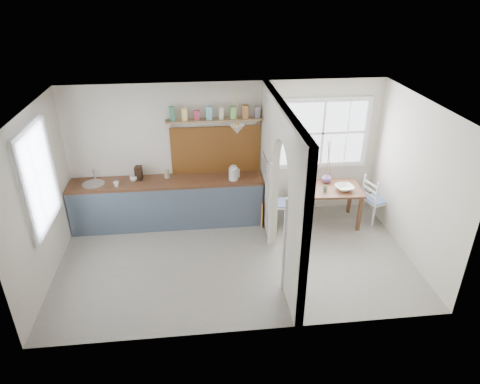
{
  "coord_description": "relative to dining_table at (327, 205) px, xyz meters",
  "views": [
    {
      "loc": [
        -0.57,
        -5.8,
        4.29
      ],
      "look_at": [
        0.12,
        0.4,
        1.06
      ],
      "focal_mm": 32.0,
      "sensor_mm": 36.0,
      "label": 1
    }
  ],
  "objects": [
    {
      "name": "backsplash",
      "position": [
        -2.05,
        0.55,
        0.99
      ],
      "size": [
        1.65,
        0.03,
        0.9
      ],
      "primitive_type": "cube",
      "color": "brown",
      "rests_on": "walls"
    },
    {
      "name": "mug_b",
      "position": [
        -3.57,
        0.33,
        0.59
      ],
      "size": [
        0.13,
        0.13,
        0.1
      ],
      "primitive_type": "imported",
      "rotation": [
        0.0,
        0.0,
        -0.0
      ],
      "color": "white",
      "rests_on": "counter"
    },
    {
      "name": "vase",
      "position": [
        0.01,
        0.23,
        0.46
      ],
      "size": [
        0.23,
        0.23,
        0.2
      ],
      "primitive_type": "imported",
      "rotation": [
        0.0,
        0.0,
        -0.25
      ],
      "color": "#6A487E",
      "rests_on": "dining_table"
    },
    {
      "name": "knife_block",
      "position": [
        -3.48,
        0.38,
        0.66
      ],
      "size": [
        0.13,
        0.17,
        0.25
      ],
      "primitive_type": "cube",
      "rotation": [
        0.0,
        0.0,
        -0.12
      ],
      "color": "black",
      "rests_on": "counter"
    },
    {
      "name": "ceiling",
      "position": [
        -1.85,
        -1.03,
        2.24
      ],
      "size": [
        5.8,
        3.2,
        0.01
      ],
      "primitive_type": "cube",
      "color": "beige",
      "rests_on": "walls"
    },
    {
      "name": "dining_table",
      "position": [
        0.0,
        0.0,
        0.0
      ],
      "size": [
        1.22,
        0.86,
        0.73
      ],
      "primitive_type": null,
      "rotation": [
        0.0,
        0.0,
        -0.07
      ],
      "color": "brown",
      "rests_on": "floor"
    },
    {
      "name": "shelf",
      "position": [
        -2.05,
        0.46,
        1.64
      ],
      "size": [
        1.75,
        0.2,
        0.21
      ],
      "color": "#93613E",
      "rests_on": "walls"
    },
    {
      "name": "table_cup",
      "position": [
        -0.12,
        -0.13,
        0.41
      ],
      "size": [
        0.11,
        0.11,
        0.09
      ],
      "primitive_type": "imported",
      "rotation": [
        0.0,
        0.0,
        0.2
      ],
      "color": "slate",
      "rests_on": "dining_table"
    },
    {
      "name": "utensil_rail",
      "position": [
        -1.24,
        -0.13,
        1.09
      ],
      "size": [
        0.02,
        0.5,
        0.02
      ],
      "primitive_type": "cylinder",
      "rotation": [
        1.57,
        0.0,
        0.0
      ],
      "color": "#BABCC1",
      "rests_on": "partition"
    },
    {
      "name": "bowl",
      "position": [
        0.25,
        -0.11,
        0.4
      ],
      "size": [
        0.37,
        0.37,
        0.08
      ],
      "primitive_type": "imported",
      "rotation": [
        0.0,
        0.0,
        0.16
      ],
      "color": "white",
      "rests_on": "dining_table"
    },
    {
      "name": "nook_window",
      "position": [
        -0.05,
        0.53,
        1.24
      ],
      "size": [
        1.76,
        0.1,
        1.3
      ],
      "primitive_type": null,
      "color": "white",
      "rests_on": "walls"
    },
    {
      "name": "counter",
      "position": [
        -2.98,
        0.3,
        0.09
      ],
      "size": [
        3.5,
        0.6,
        0.9
      ],
      "color": "brown",
      "rests_on": "floor"
    },
    {
      "name": "towel_magenta",
      "position": [
        -1.27,
        -0.06,
        -0.09
      ],
      "size": [
        0.02,
        0.03,
        0.55
      ],
      "primitive_type": "cube",
      "color": "#B83972",
      "rests_on": "counter"
    },
    {
      "name": "sink",
      "position": [
        -4.28,
        0.27,
        0.53
      ],
      "size": [
        0.4,
        0.4,
        0.02
      ],
      "primitive_type": "cylinder",
      "color": "#BABCC1",
      "rests_on": "counter"
    },
    {
      "name": "pendant_lamp",
      "position": [
        -1.7,
        0.12,
        1.52
      ],
      "size": [
        0.26,
        0.26,
        0.16
      ],
      "primitive_type": "cone",
      "color": "white",
      "rests_on": "ceiling"
    },
    {
      "name": "mug_a",
      "position": [
        -3.85,
        0.13,
        0.58
      ],
      "size": [
        0.12,
        0.12,
        0.09
      ],
      "primitive_type": "imported",
      "rotation": [
        0.0,
        0.0,
        -0.32
      ],
      "color": "silver",
      "rests_on": "counter"
    },
    {
      "name": "jar",
      "position": [
        -2.97,
        0.4,
        0.61
      ],
      "size": [
        0.11,
        0.11,
        0.15
      ],
      "primitive_type": "cylinder",
      "rotation": [
        0.0,
        0.0,
        0.15
      ],
      "color": "gray",
      "rests_on": "counter"
    },
    {
      "name": "kitchen_window",
      "position": [
        -4.72,
        -1.03,
        1.29
      ],
      "size": [
        0.1,
        1.16,
        1.5
      ],
      "primitive_type": null,
      "color": "white",
      "rests_on": "walls"
    },
    {
      "name": "partition",
      "position": [
        -1.15,
        -0.97,
        1.09
      ],
      "size": [
        0.12,
        3.2,
        2.6
      ],
      "color": "beige",
      "rests_on": "floor"
    },
    {
      "name": "towel_orange",
      "position": [
        -1.27,
        -0.1,
        -0.11
      ],
      "size": [
        0.02,
        0.03,
        0.54
      ],
      "primitive_type": "cube",
      "color": "gold",
      "rests_on": "counter"
    },
    {
      "name": "walls",
      "position": [
        -1.85,
        -1.03,
        0.94
      ],
      "size": [
        5.81,
        3.21,
        2.6
      ],
      "color": "beige",
      "rests_on": "floor"
    },
    {
      "name": "floor",
      "position": [
        -1.85,
        -1.03,
        -0.36
      ],
      "size": [
        5.8,
        3.2,
        0.01
      ],
      "primitive_type": "cube",
      "color": "gray",
      "rests_on": "ground"
    },
    {
      "name": "kettle",
      "position": [
        -1.76,
        0.18,
        0.67
      ],
      "size": [
        0.26,
        0.23,
        0.27
      ],
      "primitive_type": null,
      "rotation": [
        0.0,
        0.0,
        -0.23
      ],
      "color": "silver",
      "rests_on": "counter"
    },
    {
      "name": "chair_left",
      "position": [
        -0.88,
        0.05,
        0.07
      ],
      "size": [
        0.43,
        0.43,
        0.86
      ],
      "primitive_type": null,
      "rotation": [
        0.0,
        0.0,
        -1.67
      ],
      "color": "silver",
      "rests_on": "floor"
    },
    {
      "name": "plate",
      "position": [
        -0.37,
        -0.08,
        0.37
      ],
      "size": [
        0.23,
        0.23,
        0.01
      ],
      "primitive_type": "cylinder",
      "rotation": [
        0.0,
        0.0,
        0.43
      ],
      "color": "#2E2625",
      "rests_on": "dining_table"
    },
    {
      "name": "chair_right",
      "position": [
        0.94,
        -0.05,
        0.09
      ],
      "size": [
        0.52,
        0.52,
        0.91
      ],
      "primitive_type": null,
      "rotation": [
        0.0,
        0.0,
        1.85
      ],
      "color": "silver",
      "rests_on": "floor"
    }
  ]
}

